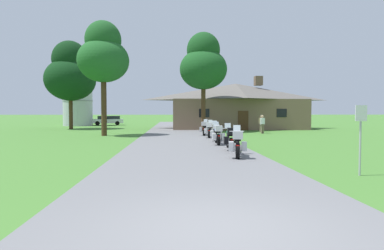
% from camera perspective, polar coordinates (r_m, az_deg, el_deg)
% --- Properties ---
extents(ground_plane, '(500.00, 500.00, 0.00)m').
position_cam_1_polar(ground_plane, '(25.00, -1.92, -2.12)').
color(ground_plane, '#42752D').
extents(asphalt_driveway, '(6.40, 80.00, 0.06)m').
position_cam_1_polar(asphalt_driveway, '(23.00, -1.78, -2.42)').
color(asphalt_driveway, slate).
rests_on(asphalt_driveway, ground).
extents(motorcycle_white_nearest_to_camera, '(0.96, 2.07, 1.30)m').
position_cam_1_polar(motorcycle_white_nearest_to_camera, '(13.21, 8.26, -3.44)').
color(motorcycle_white_nearest_to_camera, black).
rests_on(motorcycle_white_nearest_to_camera, asphalt_driveway).
extents(motorcycle_green_second_in_row, '(0.77, 2.08, 1.30)m').
position_cam_1_polar(motorcycle_green_second_in_row, '(15.81, 6.98, -2.49)').
color(motorcycle_green_second_in_row, black).
rests_on(motorcycle_green_second_in_row, asphalt_driveway).
extents(motorcycle_blue_third_in_row, '(0.76, 2.08, 1.30)m').
position_cam_1_polar(motorcycle_blue_third_in_row, '(18.29, 4.71, -1.83)').
color(motorcycle_blue_third_in_row, black).
rests_on(motorcycle_blue_third_in_row, asphalt_driveway).
extents(motorcycle_white_fourth_in_row, '(0.82, 2.08, 1.30)m').
position_cam_1_polar(motorcycle_white_fourth_in_row, '(20.82, 4.30, -1.33)').
color(motorcycle_white_fourth_in_row, black).
rests_on(motorcycle_white_fourth_in_row, asphalt_driveway).
extents(motorcycle_yellow_fifth_in_row, '(0.95, 2.07, 1.30)m').
position_cam_1_polar(motorcycle_yellow_fifth_in_row, '(23.36, 3.21, -0.93)').
color(motorcycle_yellow_fifth_in_row, black).
rests_on(motorcycle_yellow_fifth_in_row, asphalt_driveway).
extents(motorcycle_black_farthest_in_row, '(0.97, 2.07, 1.30)m').
position_cam_1_polar(motorcycle_black_farthest_in_row, '(25.62, 2.30, -0.65)').
color(motorcycle_black_farthest_in_row, black).
rests_on(motorcycle_black_farthest_in_row, asphalt_driveway).
extents(stone_lodge, '(15.91, 8.31, 6.25)m').
position_cam_1_polar(stone_lodge, '(37.83, 7.99, 3.53)').
color(stone_lodge, brown).
rests_on(stone_lodge, ground).
extents(bystander_tan_shirt_near_lodge, '(0.54, 0.30, 1.69)m').
position_cam_1_polar(bystander_tan_shirt_near_lodge, '(31.19, 12.50, 0.45)').
color(bystander_tan_shirt_near_lodge, '#75664C').
rests_on(bystander_tan_shirt_near_lodge, ground).
extents(bystander_white_shirt_beside_signpost, '(0.50, 0.36, 1.67)m').
position_cam_1_polar(bystander_white_shirt_beside_signpost, '(29.26, 12.70, 0.30)').
color(bystander_white_shirt_beside_signpost, '#75664C').
rests_on(bystander_white_shirt_beside_signpost, ground).
extents(metal_signpost_roadside, '(0.36, 0.06, 2.14)m').
position_cam_1_polar(metal_signpost_roadside, '(10.77, 28.33, -1.02)').
color(metal_signpost_roadside, '#9EA0A5').
rests_on(metal_signpost_roadside, ground).
extents(tree_left_far, '(5.73, 5.73, 10.15)m').
position_cam_1_polar(tree_left_far, '(39.16, -21.27, 8.69)').
color(tree_left_far, '#422D19').
rests_on(tree_left_far, ground).
extents(tree_left_near, '(4.16, 4.16, 9.38)m').
position_cam_1_polar(tree_left_near, '(27.15, -15.84, 12.16)').
color(tree_left_near, '#422D19').
rests_on(tree_left_near, ground).
extents(tree_by_lodge_front, '(4.68, 4.68, 9.83)m').
position_cam_1_polar(tree_by_lodge_front, '(31.55, 2.08, 11.06)').
color(tree_by_lodge_front, '#422D19').
rests_on(tree_by_lodge_front, ground).
extents(metal_silo_distant, '(4.22, 4.22, 8.22)m').
position_cam_1_polar(metal_silo_distant, '(48.55, -20.08, 4.75)').
color(metal_silo_distant, '#B2B7BC').
rests_on(metal_silo_distant, ground).
extents(parked_white_suv_far_left, '(4.87, 2.69, 1.40)m').
position_cam_1_polar(parked_white_suv_far_left, '(48.85, -15.05, 0.87)').
color(parked_white_suv_far_left, silver).
rests_on(parked_white_suv_far_left, ground).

